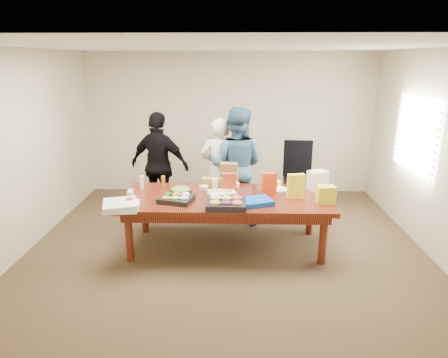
{
  "coord_description": "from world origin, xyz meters",
  "views": [
    {
      "loc": [
        0.11,
        -5.06,
        2.54
      ],
      "look_at": [
        -0.03,
        0.1,
        0.97
      ],
      "focal_mm": 31.44,
      "sensor_mm": 36.0,
      "label": 1
    }
  ],
  "objects_px": {
    "office_chair": "(299,180)",
    "salad_bowl": "(181,192)",
    "conference_table": "(226,222)",
    "person_center": "(220,169)",
    "person_right": "(236,166)",
    "sheet_cake": "(222,194)"
  },
  "relations": [
    {
      "from": "person_right",
      "to": "sheet_cake",
      "type": "bearing_deg",
      "value": 91.54
    },
    {
      "from": "conference_table",
      "to": "person_right",
      "type": "height_order",
      "value": "person_right"
    },
    {
      "from": "person_center",
      "to": "person_right",
      "type": "bearing_deg",
      "value": 160.64
    },
    {
      "from": "office_chair",
      "to": "sheet_cake",
      "type": "relative_size",
      "value": 3.22
    },
    {
      "from": "conference_table",
      "to": "person_right",
      "type": "bearing_deg",
      "value": 82.0
    },
    {
      "from": "conference_table",
      "to": "office_chair",
      "type": "relative_size",
      "value": 2.4
    },
    {
      "from": "conference_table",
      "to": "office_chair",
      "type": "distance_m",
      "value": 1.82
    },
    {
      "from": "person_center",
      "to": "salad_bowl",
      "type": "distance_m",
      "value": 1.16
    },
    {
      "from": "conference_table",
      "to": "person_center",
      "type": "distance_m",
      "value": 1.16
    },
    {
      "from": "conference_table",
      "to": "salad_bowl",
      "type": "bearing_deg",
      "value": 178.95
    },
    {
      "from": "person_right",
      "to": "sheet_cake",
      "type": "relative_size",
      "value": 5.13
    },
    {
      "from": "conference_table",
      "to": "person_center",
      "type": "bearing_deg",
      "value": 97.04
    },
    {
      "from": "person_center",
      "to": "office_chair",
      "type": "bearing_deg",
      "value": -168.86
    },
    {
      "from": "conference_table",
      "to": "salad_bowl",
      "type": "xyz_separation_m",
      "value": [
        -0.62,
        0.01,
        0.42
      ]
    },
    {
      "from": "office_chair",
      "to": "person_center",
      "type": "xyz_separation_m",
      "value": [
        -1.33,
        -0.29,
        0.26
      ]
    },
    {
      "from": "person_center",
      "to": "sheet_cake",
      "type": "distance_m",
      "value": 1.03
    },
    {
      "from": "sheet_cake",
      "to": "person_center",
      "type": "bearing_deg",
      "value": 76.37
    },
    {
      "from": "person_right",
      "to": "sheet_cake",
      "type": "distance_m",
      "value": 0.97
    },
    {
      "from": "office_chair",
      "to": "salad_bowl",
      "type": "relative_size",
      "value": 3.79
    },
    {
      "from": "conference_table",
      "to": "person_right",
      "type": "xyz_separation_m",
      "value": [
        0.14,
        0.97,
        0.56
      ]
    },
    {
      "from": "office_chair",
      "to": "salad_bowl",
      "type": "xyz_separation_m",
      "value": [
        -1.83,
        -1.34,
        0.22
      ]
    },
    {
      "from": "conference_table",
      "to": "salad_bowl",
      "type": "relative_size",
      "value": 9.1
    }
  ]
}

